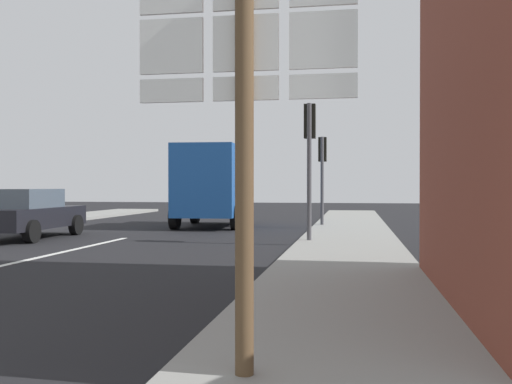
# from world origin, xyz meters

# --- Properties ---
(ground_plane) EXTENTS (80.00, 80.00, 0.00)m
(ground_plane) POSITION_xyz_m (0.00, 10.00, 0.00)
(ground_plane) COLOR black
(sidewalk_right) EXTENTS (2.63, 44.00, 0.14)m
(sidewalk_right) POSITION_xyz_m (6.59, 8.00, 0.07)
(sidewalk_right) COLOR gray
(sidewalk_right) RESTS_ON ground
(lane_centre_stripe) EXTENTS (0.16, 12.00, 0.01)m
(lane_centre_stripe) POSITION_xyz_m (0.00, 6.00, 0.01)
(lane_centre_stripe) COLOR silver
(lane_centre_stripe) RESTS_ON ground
(sedan_far) EXTENTS (2.08, 4.25, 1.47)m
(sedan_far) POSITION_xyz_m (-2.82, 11.40, 0.76)
(sedan_far) COLOR black
(sedan_far) RESTS_ON ground
(delivery_truck) EXTENTS (2.74, 5.12, 3.05)m
(delivery_truck) POSITION_xyz_m (1.40, 17.16, 1.65)
(delivery_truck) COLOR #19478C
(delivery_truck) RESTS_ON ground
(route_sign_post) EXTENTS (1.66, 0.14, 3.20)m
(route_sign_post) POSITION_xyz_m (5.92, 0.00, 2.00)
(route_sign_post) COLOR brown
(route_sign_post) RESTS_ON ground
(traffic_light_near_right) EXTENTS (0.30, 0.49, 3.72)m
(traffic_light_near_right) POSITION_xyz_m (5.57, 10.99, 2.75)
(traffic_light_near_right) COLOR #47474C
(traffic_light_near_right) RESTS_ON ground
(traffic_light_far_right) EXTENTS (0.30, 0.49, 3.37)m
(traffic_light_far_right) POSITION_xyz_m (5.57, 17.18, 2.49)
(traffic_light_far_right) COLOR #47474C
(traffic_light_far_right) RESTS_ON ground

